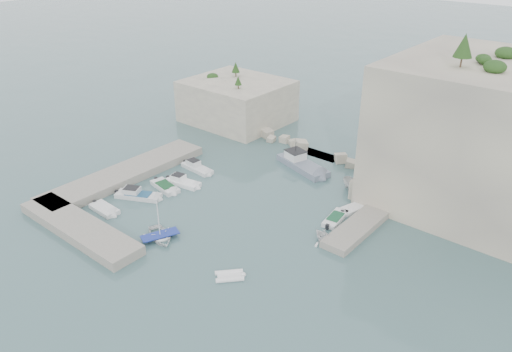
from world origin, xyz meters
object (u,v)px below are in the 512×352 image
Objects in this scene: inflatable_dinghy at (229,277)px; tender_east_c at (358,209)px; motorboat_b at (183,185)px; motorboat_e at (105,211)px; motorboat_a at (197,170)px; tender_east_b at (335,221)px; rowboat at (160,239)px; tender_east_a at (324,242)px; work_boat at (303,168)px; motorboat_c at (165,188)px; tender_east_d at (358,193)px; motorboat_d at (139,198)px.

tender_east_c is at bearing 33.41° from inflatable_dinghy.
motorboat_b reaches higher than tender_east_c.
motorboat_e is 19.83m from inflatable_dinghy.
motorboat_a reaches higher than motorboat_e.
tender_east_b and tender_east_c have the same top height.
motorboat_e is at bearing 114.96° from rowboat.
tender_east_a is (14.08, 10.74, 0.00)m from rowboat.
motorboat_e is 30.15m from tender_east_c.
work_boat reaches higher than tender_east_a.
motorboat_a is 4.53m from motorboat_b.
motorboat_c is at bearing 84.29° from motorboat_e.
inflatable_dinghy is 0.62× the size of tender_east_d.
tender_east_d is 0.51× the size of work_boat.
rowboat reaches higher than tender_east_c.
rowboat is at bearing 132.77° from tender_east_b.
motorboat_c is 1.69× the size of inflatable_dinghy.
inflatable_dinghy is (19.83, 0.28, 0.00)m from motorboat_e.
rowboat is (7.41, -10.19, 0.00)m from motorboat_b.
tender_east_d is at bearing 50.22° from motorboat_e.
tender_east_d reaches higher than tender_east_a.
motorboat_c reaches higher than inflatable_dinghy.
motorboat_a reaches higher than inflatable_dinghy.
work_boat is (-8.45, 24.35, 0.00)m from inflatable_dinghy.
tender_east_c reaches higher than inflatable_dinghy.
inflatable_dinghy is 0.65× the size of tender_east_b.
motorboat_d is (-1.67, -5.93, 0.00)m from motorboat_b.
motorboat_d is at bearing 139.75° from tender_east_d.
motorboat_b is at bearing 130.31° from tender_east_c.
motorboat_a reaches higher than tender_east_b.
work_boat is at bearing 63.87° from tender_east_a.
motorboat_e is 31.30m from tender_east_d.
tender_east_c is at bearing 16.82° from motorboat_a.
work_boat reaches higher than motorboat_b.
motorboat_c and tender_east_b have the same top height.
motorboat_b is 0.84× the size of motorboat_d.
tender_east_c is (13.33, 19.22, 0.00)m from rowboat.
motorboat_c is at bearing 68.92° from rowboat.
tender_east_a reaches higher than inflatable_dinghy.
motorboat_d is 1.24× the size of tender_east_c.
motorboat_b is 1.77× the size of inflatable_dinghy.
work_boat is at bearing 67.51° from motorboat_e.
motorboat_b and motorboat_d have the same top height.
tender_east_b is at bearing 0.50° from motorboat_d.
motorboat_d reaches higher than motorboat_c.
motorboat_c is 19.18m from work_boat.
tender_east_a reaches higher than motorboat_e.
motorboat_d is 10.03m from rowboat.
tender_east_c is (3.05, 19.35, 0.00)m from inflatable_dinghy.
rowboat is at bearing 4.79° from motorboat_e.
motorboat_a and motorboat_b have the same top height.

